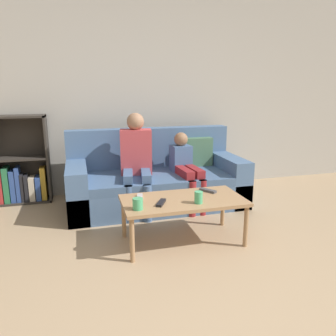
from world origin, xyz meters
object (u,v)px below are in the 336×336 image
object	(u,v)px
person_adult	(136,156)
tv_remote_2	(208,191)
bookshelf	(22,171)
cup_far	(138,204)
person_child	(186,166)
tv_remote_0	(161,203)
coffee_table	(183,203)
couch	(156,181)
cup_near	(199,197)
tv_remote_1	(140,197)

from	to	relation	value
person_adult	tv_remote_2	bearing A→B (deg)	-47.68
bookshelf	cup_far	bearing A→B (deg)	-56.78
person_child	tv_remote_0	xyz separation A→B (m)	(-0.54, -0.97, -0.06)
coffee_table	person_child	distance (m)	0.96
coffee_table	person_adult	bearing A→B (deg)	104.63
bookshelf	tv_remote_0	world-z (taller)	bookshelf
couch	bookshelf	world-z (taller)	bookshelf
couch	cup_near	bearing A→B (deg)	-85.71
couch	cup_near	xyz separation A→B (m)	(0.09, -1.19, 0.18)
couch	tv_remote_2	size ratio (longest dim) A/B	12.17
cup_near	tv_remote_2	size ratio (longest dim) A/B	0.62
bookshelf	couch	bearing A→B (deg)	-18.16
person_adult	cup_near	size ratio (longest dim) A/B	10.55
person_adult	cup_far	xyz separation A→B (m)	(-0.19, -1.10, -0.16)
couch	person_adult	bearing A→B (deg)	-158.51
cup_near	tv_remote_2	bearing A→B (deg)	54.11
person_adult	tv_remote_0	bearing A→B (deg)	-79.69
coffee_table	cup_near	world-z (taller)	cup_near
bookshelf	cup_far	xyz separation A→B (m)	(1.12, -1.71, 0.07)
cup_near	bookshelf	bearing A→B (deg)	134.08
coffee_table	tv_remote_1	distance (m)	0.39
cup_near	tv_remote_0	world-z (taller)	cup_near
coffee_table	cup_far	size ratio (longest dim) A/B	11.35
coffee_table	tv_remote_2	size ratio (longest dim) A/B	6.50
person_child	tv_remote_1	xyz separation A→B (m)	(-0.69, -0.78, -0.06)
person_adult	person_child	bearing A→B (deg)	2.93
person_child	cup_far	size ratio (longest dim) A/B	8.95
bookshelf	tv_remote_0	bearing A→B (deg)	-50.82
cup_near	tv_remote_1	distance (m)	0.53
person_child	cup_near	xyz separation A→B (m)	(-0.23, -1.03, -0.02)
couch	cup_far	bearing A→B (deg)	-110.12
tv_remote_0	person_child	bearing A→B (deg)	89.62
coffee_table	person_child	world-z (taller)	person_child
bookshelf	coffee_table	bearing A→B (deg)	-45.14
coffee_table	person_child	size ratio (longest dim) A/B	1.27
coffee_table	cup_near	size ratio (longest dim) A/B	10.44
coffee_table	cup_near	distance (m)	0.19
couch	tv_remote_1	distance (m)	1.02
cup_near	tv_remote_0	bearing A→B (deg)	168.20
tv_remote_0	tv_remote_2	xyz separation A→B (m)	(0.51, 0.21, 0.00)
person_child	bookshelf	bearing A→B (deg)	155.86
bookshelf	tv_remote_1	distance (m)	1.87
tv_remote_1	cup_far	bearing A→B (deg)	-92.23
person_child	tv_remote_2	distance (m)	0.76
cup_far	tv_remote_0	size ratio (longest dim) A/B	0.56
couch	coffee_table	bearing A→B (deg)	-90.19
cup_near	tv_remote_2	xyz separation A→B (m)	(0.20, 0.28, -0.04)
couch	cup_near	distance (m)	1.21
couch	coffee_table	size ratio (longest dim) A/B	1.87
person_child	tv_remote_0	bearing A→B (deg)	-123.76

